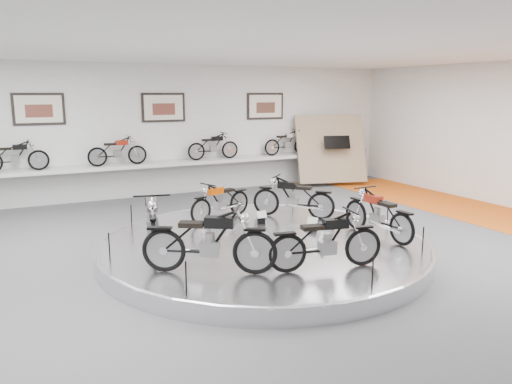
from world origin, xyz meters
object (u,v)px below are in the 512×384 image
bike_c (152,219)px  display_platform (264,247)px  bike_b (221,201)px  bike_f (378,214)px  bike_e (326,240)px  bike_a (293,197)px  shelf (168,164)px  bike_d (209,241)px

bike_c → display_platform: bearing=89.3°
bike_b → bike_f: (2.25, -2.72, 0.05)m
bike_c → bike_e: bike_c is taller
bike_b → bike_a: bearing=138.6°
bike_a → bike_f: (0.70, -2.11, -0.00)m
shelf → bike_f: bearing=-73.7°
bike_f → shelf: bearing=13.3°
bike_d → bike_b: bearing=95.7°
bike_b → bike_c: size_ratio=0.80×
bike_d → bike_e: 1.89m
bike_a → bike_d: bearing=86.1°
shelf → bike_c: bearing=-109.4°
bike_a → bike_b: size_ratio=1.11×
bike_d → bike_a: bearing=70.8°
bike_a → bike_b: bike_a is taller
bike_c → bike_d: 1.82m
bike_a → bike_d: bike_d is taller
shelf → bike_f: (2.11, -7.23, -0.22)m
bike_b → bike_e: 3.82m
bike_b → bike_d: bearing=44.3°
bike_b → shelf: bearing=-111.9°
bike_b → display_platform: bearing=74.1°
bike_a → display_platform: bearing=88.7°
display_platform → bike_d: 2.17m
display_platform → bike_e: bearing=-86.2°
shelf → bike_c: 6.24m
display_platform → bike_a: bike_a is taller
bike_d → display_platform: bearing=68.5°
shelf → bike_c: size_ratio=5.91×
bike_b → bike_d: (-1.50, -3.13, 0.11)m
bike_a → bike_c: 3.57m
bike_c → bike_f: bearing=85.5°
bike_a → bike_e: bike_e is taller
shelf → bike_e: bike_e is taller
bike_b → bike_e: size_ratio=0.89×
display_platform → bike_c: bearing=166.0°
bike_a → bike_d: (-3.05, -2.52, 0.06)m
bike_d → bike_f: bike_d is taller
display_platform → shelf: shelf is taller
shelf → bike_d: (-1.64, -7.64, -0.16)m
display_platform → bike_f: (2.11, -0.83, 0.63)m
bike_a → bike_c: bike_c is taller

